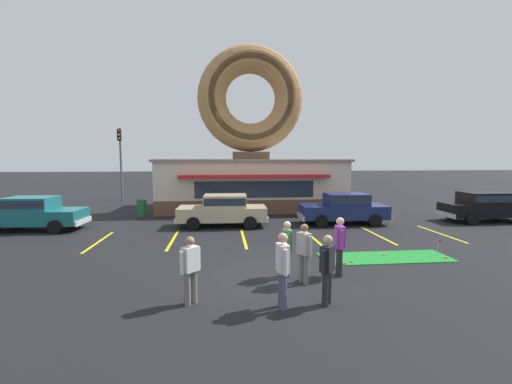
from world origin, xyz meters
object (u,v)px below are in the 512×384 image
(car_teal, at_px, (34,212))
(pedestrian_beanie_man, at_px, (304,250))
(car_champagne, at_px, (223,209))
(pedestrian_blue_sweater_man, at_px, (190,267))
(pedestrian_leather_jacket_man, at_px, (287,246))
(pedestrian_crossing_woman, at_px, (283,266))
(putting_flag_pin, at_px, (439,244))
(golf_ball, at_px, (359,258))
(car_black, at_px, (484,206))
(car_navy, at_px, (344,207))
(pedestrian_clipboard_woman, at_px, (340,243))
(trash_bin, at_px, (142,208))
(traffic_light_pole, at_px, (120,155))
(pedestrian_hooded_kid, at_px, (327,266))

(car_teal, relative_size, pedestrian_beanie_man, 2.79)
(car_teal, bearing_deg, car_champagne, 0.37)
(pedestrian_blue_sweater_man, xyz_separation_m, pedestrian_leather_jacket_man, (2.62, 1.63, 0.00))
(pedestrian_blue_sweater_man, distance_m, pedestrian_crossing_woman, 2.16)
(putting_flag_pin, relative_size, pedestrian_beanie_man, 0.33)
(car_teal, distance_m, pedestrian_beanie_man, 13.80)
(golf_ball, xyz_separation_m, car_black, (9.53, 6.07, 0.82))
(pedestrian_beanie_man, bearing_deg, car_navy, 63.19)
(pedestrian_leather_jacket_man, bearing_deg, car_black, 31.40)
(car_champagne, relative_size, pedestrian_clipboard_woman, 2.66)
(car_champagne, bearing_deg, trash_bin, 144.26)
(car_teal, xyz_separation_m, pedestrian_clipboard_woman, (12.35, -7.60, 0.09))
(golf_ball, bearing_deg, car_black, 32.50)
(pedestrian_crossing_woman, distance_m, traffic_light_pole, 22.92)
(pedestrian_blue_sweater_man, xyz_separation_m, pedestrian_crossing_woman, (2.11, -0.44, 0.09))
(pedestrian_hooded_kid, xyz_separation_m, traffic_light_pole, (-10.43, 20.67, 2.78))
(car_black, relative_size, pedestrian_crossing_woman, 2.60)
(car_champagne, distance_m, traffic_light_pole, 13.99)
(pedestrian_beanie_man, bearing_deg, trash_bin, 120.99)
(pedestrian_beanie_man, bearing_deg, pedestrian_leather_jacket_man, 123.36)
(pedestrian_crossing_woman, bearing_deg, car_champagne, 97.67)
(golf_ball, distance_m, car_navy, 6.46)
(pedestrian_leather_jacket_man, bearing_deg, pedestrian_crossing_woman, -103.63)
(putting_flag_pin, height_order, pedestrian_blue_sweater_man, pedestrian_blue_sweater_man)
(car_black, bearing_deg, car_navy, 179.29)
(pedestrian_leather_jacket_man, bearing_deg, car_champagne, 103.39)
(car_black, distance_m, pedestrian_hooded_kid, 15.11)
(pedestrian_hooded_kid, distance_m, trash_bin, 14.88)
(car_black, height_order, pedestrian_clipboard_woman, pedestrian_clipboard_woman)
(car_black, xyz_separation_m, pedestrian_leather_jacket_man, (-12.30, -7.51, 0.03))
(putting_flag_pin, height_order, pedestrian_leather_jacket_man, pedestrian_leather_jacket_man)
(pedestrian_hooded_kid, distance_m, pedestrian_leather_jacket_man, 2.08)
(pedestrian_beanie_man, bearing_deg, traffic_light_pole, 118.03)
(car_teal, bearing_deg, pedestrian_clipboard_woman, -31.61)
(pedestrian_blue_sweater_man, height_order, pedestrian_beanie_man, pedestrian_beanie_man)
(car_navy, relative_size, pedestrian_blue_sweater_man, 2.83)
(car_navy, relative_size, car_teal, 1.00)
(pedestrian_beanie_man, relative_size, pedestrian_crossing_woman, 0.94)
(pedestrian_blue_sweater_man, distance_m, trash_bin, 13.29)
(car_black, bearing_deg, pedestrian_clipboard_woman, -144.84)
(putting_flag_pin, xyz_separation_m, traffic_light_pole, (-15.62, 17.10, 3.27))
(pedestrian_leather_jacket_man, height_order, pedestrian_clipboard_woman, pedestrian_clipboard_woman)
(car_black, relative_size, traffic_light_pole, 0.79)
(putting_flag_pin, xyz_separation_m, pedestrian_crossing_woman, (-6.25, -3.64, 0.55))
(pedestrian_blue_sweater_man, height_order, pedestrian_clipboard_woman, pedestrian_clipboard_woman)
(car_teal, relative_size, car_black, 1.01)
(car_champagne, relative_size, pedestrian_leather_jacket_man, 2.81)
(car_black, relative_size, pedestrian_beanie_man, 2.77)
(traffic_light_pole, bearing_deg, pedestrian_clipboard_woman, -58.66)
(pedestrian_blue_sweater_man, xyz_separation_m, traffic_light_pole, (-7.25, 20.30, 2.81))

